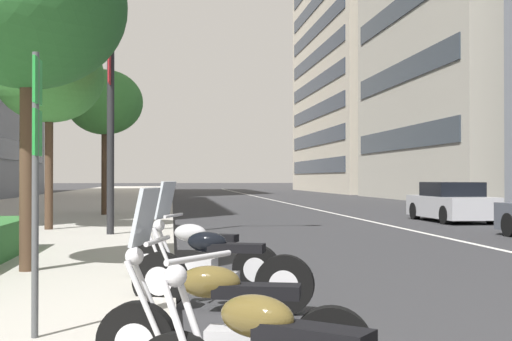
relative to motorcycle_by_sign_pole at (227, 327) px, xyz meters
name	(u,v)px	position (x,y,z in m)	size (l,w,h in m)	color
sidewalk_right_plaza	(60,208)	(28.94, 5.80, -0.36)	(160.00, 10.90, 0.15)	#B2ADA3
lane_centre_stripe	(291,204)	(33.94, -6.54, -0.43)	(110.00, 0.16, 0.01)	silver
motorcycle_by_sign_pole	(227,327)	(0.00, 0.00, 0.00)	(0.76, 2.02, 1.46)	black
motorcycle_under_tarp	(218,272)	(2.76, -0.12, 0.02)	(0.89, 2.06, 1.49)	black
motorcycle_second_in_row	(200,260)	(4.23, 0.02, -0.01)	(1.06, 2.05, 1.10)	black
car_following_behind	(451,203)	(17.68, -9.35, 0.21)	(4.14, 1.86, 1.39)	#B7B7BC
parking_sign_by_curb	(36,159)	(1.07, 1.57, 1.27)	(0.32, 0.06, 2.47)	#47494C
street_lamp_with_banners	(129,49)	(11.91, 1.46, 4.30)	(1.26, 2.79, 7.52)	#232326
street_tree_mid_sidewalk	(28,6)	(5.39, 2.54, 3.66)	(2.94, 2.94, 5.21)	#473323
street_tree_by_lamp_post	(49,77)	(13.69, 3.68, 3.81)	(2.91, 2.91, 5.35)	#473323
street_tree_near_plaza_corner	(104,103)	(20.94, 2.92, 3.94)	(2.88, 2.88, 5.46)	#473323
office_tower_mid_left	(389,35)	(68.23, -23.91, 17.18)	(28.54, 17.04, 35.22)	beige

